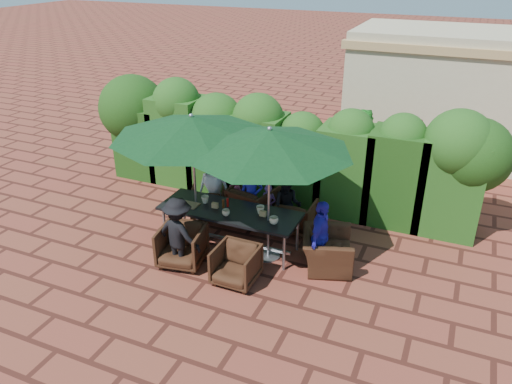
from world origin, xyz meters
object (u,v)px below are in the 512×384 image
at_px(dining_table, 230,213).
at_px(chair_far_left, 208,200).
at_px(umbrella_right, 269,141).
at_px(chair_far_mid, 253,202).
at_px(chair_near_left, 182,244).
at_px(umbrella_left, 192,127).
at_px(chair_near_right, 236,263).
at_px(chair_end_right, 327,245).
at_px(chair_far_right, 296,214).

distance_m(dining_table, chair_far_left, 1.32).
bearing_deg(dining_table, umbrella_right, -4.81).
bearing_deg(chair_far_mid, chair_near_left, 87.19).
bearing_deg(chair_far_left, dining_table, 114.91).
height_order(umbrella_left, chair_far_mid, umbrella_left).
distance_m(umbrella_right, chair_near_right, 2.08).
height_order(dining_table, chair_end_right, chair_end_right).
distance_m(umbrella_left, chair_far_mid, 2.18).
bearing_deg(chair_far_right, chair_far_mid, -1.87).
bearing_deg(chair_far_left, chair_end_right, 141.91).
bearing_deg(chair_far_mid, umbrella_left, 66.61).
xyz_separation_m(umbrella_left, chair_far_right, (1.66, 0.98, -1.86)).
distance_m(chair_far_mid, chair_far_right, 0.94).
relative_size(chair_near_left, chair_end_right, 0.80).
xyz_separation_m(dining_table, umbrella_left, (-0.72, 0.05, 1.54)).
relative_size(umbrella_left, chair_end_right, 2.97).
bearing_deg(chair_far_left, chair_far_mid, 169.03).
distance_m(umbrella_left, chair_far_right, 2.68).
relative_size(dining_table, umbrella_left, 0.90).
relative_size(umbrella_right, chair_far_mid, 3.32).
relative_size(umbrella_right, chair_end_right, 2.89).
xyz_separation_m(umbrella_right, chair_end_right, (1.04, 0.13, -1.79)).
height_order(umbrella_right, chair_far_mid, umbrella_right).
relative_size(umbrella_right, chair_far_right, 3.96).
bearing_deg(chair_far_right, chair_end_right, 133.13).
distance_m(chair_near_left, chair_near_right, 1.11).
height_order(chair_near_left, chair_near_right, chair_near_left).
bearing_deg(chair_near_left, chair_far_left, 93.38).
height_order(umbrella_left, chair_near_left, umbrella_left).
xyz_separation_m(chair_far_left, chair_far_right, (1.86, 0.15, 0.00)).
bearing_deg(chair_end_right, chair_far_left, 55.57).
bearing_deg(chair_far_right, chair_near_left, 52.30).
distance_m(dining_table, chair_near_left, 1.04).
xyz_separation_m(chair_far_right, chair_near_right, (-0.35, -2.00, 0.00)).
bearing_deg(chair_end_right, umbrella_left, 72.37).
bearing_deg(chair_near_left, umbrella_left, 92.92).
xyz_separation_m(chair_far_left, chair_near_right, (1.51, -1.85, 0.01)).
xyz_separation_m(chair_far_mid, chair_far_right, (0.93, -0.03, -0.07)).
height_order(chair_far_left, chair_end_right, chair_end_right).
bearing_deg(chair_far_mid, chair_far_right, -169.46).
height_order(dining_table, umbrella_right, umbrella_right).
distance_m(umbrella_left, chair_far_left, 2.05).
bearing_deg(chair_near_left, umbrella_right, 21.30).
xyz_separation_m(chair_far_left, chair_end_right, (2.76, -0.81, 0.07)).
distance_m(umbrella_right, chair_far_right, 2.16).
relative_size(chair_far_mid, chair_far_right, 1.19).
bearing_deg(chair_near_right, umbrella_right, 77.84).
relative_size(dining_table, chair_far_right, 3.67).
xyz_separation_m(umbrella_left, chair_near_left, (0.21, -0.90, -1.83)).
xyz_separation_m(chair_far_left, chair_far_mid, (0.93, 0.18, 0.07)).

